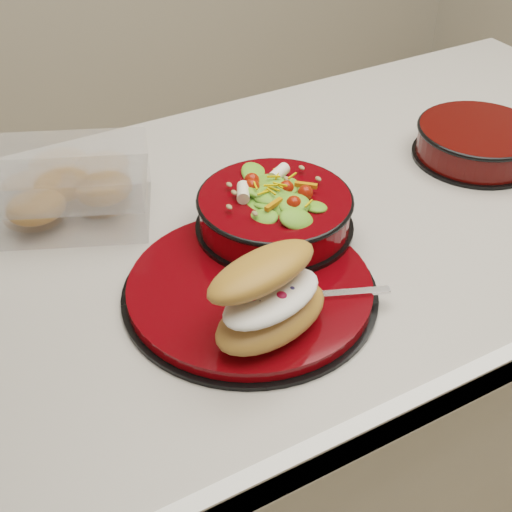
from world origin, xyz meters
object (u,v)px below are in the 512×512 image
island_counter (341,390)px  extra_bowl (478,141)px  pastry_box (69,188)px  salad_bowl (275,207)px  fork (323,295)px  dinner_plate (251,289)px  croissant (269,297)px

island_counter → extra_bowl: (0.22, -0.01, 0.48)m
island_counter → pastry_box: (-0.40, 0.15, 0.49)m
salad_bowl → extra_bowl: (0.40, 0.03, -0.02)m
fork → extra_bowl: (0.42, 0.19, 0.01)m
pastry_box → extra_bowl: pastry_box is taller
island_counter → extra_bowl: size_ratio=6.12×
dinner_plate → fork: 0.09m
fork → pastry_box: size_ratio=0.56×
salad_bowl → pastry_box: (-0.22, 0.20, -0.01)m
dinner_plate → pastry_box: size_ratio=1.21×
dinner_plate → extra_bowl: (0.48, 0.12, 0.02)m
island_counter → dinner_plate: bearing=-154.3°
croissant → extra_bowl: (0.50, 0.20, -0.03)m
pastry_box → fork: bearing=-35.9°
fork → salad_bowl: bearing=15.0°
dinner_plate → croissant: croissant is taller
fork → extra_bowl: 0.46m
croissant → extra_bowl: croissant is taller
pastry_box → extra_bowl: (0.62, -0.16, -0.01)m
extra_bowl → salad_bowl: bearing=-175.0°
island_counter → dinner_plate: dinner_plate is taller
dinner_plate → pastry_box: pastry_box is taller
salad_bowl → croissant: (-0.10, -0.16, 0.01)m
dinner_plate → fork: fork is taller
croissant → extra_bowl: bearing=7.5°
island_counter → pastry_box: pastry_box is taller
island_counter → fork: fork is taller
salad_bowl → extra_bowl: 0.40m
island_counter → dinner_plate: (-0.26, -0.13, 0.46)m
croissant → dinner_plate: bearing=61.5°
island_counter → salad_bowl: size_ratio=5.79×
extra_bowl → pastry_box: bearing=165.5°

